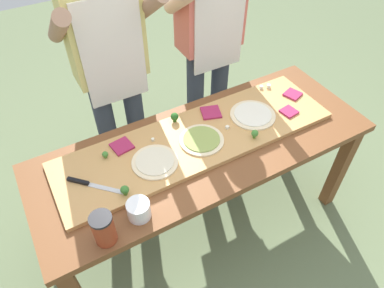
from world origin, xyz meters
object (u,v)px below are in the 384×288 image
flour_cup (139,210)px  sauce_jar (104,229)px  broccoli_floret_center_left (125,190)px  pizza_whole_white_garlic (253,115)px  cheese_crumble_b (227,127)px  cheese_crumble_c (261,87)px  broccoli_floret_back_left (175,117)px  cheese_crumble_d (269,86)px  chefs_knife (88,184)px  broccoli_floret_center_right (105,154)px  cheese_crumble_a (153,140)px  pizza_whole_pesto_green (202,140)px  cook_right (210,32)px  broccoli_floret_back_right (255,134)px  pizza_slice_center (211,112)px  pizza_slice_near_left (293,94)px  pizza_slice_far_right (289,112)px  pizza_slice_far_left (122,146)px  pizza_whole_cheese_artichoke (155,162)px  prep_table (204,157)px  cook_left (110,60)px

flour_cup → sauce_jar: bearing=-166.9°
broccoli_floret_center_left → pizza_whole_white_garlic: bearing=10.8°
cheese_crumble_b → cheese_crumble_c: bearing=27.7°
broccoli_floret_back_left → cheese_crumble_d: broccoli_floret_back_left is taller
chefs_knife → broccoli_floret_center_right: (0.13, 0.12, 0.02)m
broccoli_floret_back_left → cheese_crumble_a: broccoli_floret_back_left is taller
pizza_whole_pesto_green → broccoli_floret_center_left: bearing=-165.0°
broccoli_floret_back_left → cheese_crumble_b: size_ratio=3.20×
cook_right → broccoli_floret_center_left: bearing=-140.6°
broccoli_floret_back_left → cheese_crumble_a: 0.19m
broccoli_floret_center_right → cheese_crumble_b: size_ratio=2.22×
pizza_whole_white_garlic → broccoli_floret_back_right: size_ratio=5.10×
pizza_whole_white_garlic → pizza_slice_center: bearing=145.4°
pizza_slice_near_left → cheese_crumble_a: cheese_crumble_a is taller
pizza_slice_far_right → cheese_crumble_d: bearing=79.6°
chefs_knife → pizza_slice_center: size_ratio=2.07×
pizza_whole_white_garlic → pizza_slice_far_left: (-0.73, 0.13, -0.00)m
pizza_whole_cheese_artichoke → broccoli_floret_center_left: 0.23m
pizza_slice_near_left → flour_cup: 1.18m
chefs_knife → pizza_slice_center: chefs_knife is taller
pizza_whole_cheese_artichoke → broccoli_floret_center_right: (-0.20, 0.15, 0.01)m
prep_table → pizza_whole_white_garlic: size_ratio=7.19×
flour_cup → pizza_slice_near_left: bearing=15.4°
cheese_crumble_a → flour_cup: size_ratio=0.14×
pizza_whole_pesto_green → pizza_slice_far_left: pizza_whole_pesto_green is taller
pizza_slice_far_left → pizza_slice_center: 0.54m
pizza_whole_cheese_artichoke → pizza_slice_far_right: bearing=-1.9°
cheese_crumble_b → flour_cup: size_ratio=0.17×
broccoli_floret_center_left → broccoli_floret_back_right: broccoli_floret_center_left is taller
cheese_crumble_a → cheese_crumble_d: bearing=5.0°
broccoli_floret_center_left → cheese_crumble_d: broccoli_floret_center_left is taller
cheese_crumble_c → cheese_crumble_d: cheese_crumble_d is taller
cook_left → cook_right: (0.66, 0.00, 0.00)m
pizza_slice_far_right → sauce_jar: (-1.18, -0.24, 0.05)m
pizza_whole_pesto_green → cheese_crumble_b: (0.17, 0.01, 0.00)m
cheese_crumble_d → cook_left: size_ratio=0.01×
pizza_slice_far_left → broccoli_floret_back_left: 0.33m
broccoli_floret_center_right → cheese_crumble_d: size_ratio=1.84×
pizza_whole_pesto_green → broccoli_floret_back_left: bearing=104.4°
prep_table → cheese_crumble_a: cheese_crumble_a is taller
pizza_whole_cheese_artichoke → flour_cup: flour_cup is taller
prep_table → sauce_jar: bearing=-156.7°
pizza_whole_white_garlic → cook_left: cook_left is taller
broccoli_floret_center_left → broccoli_floret_back_right: (0.73, 0.01, -0.00)m
cheese_crumble_b → flour_cup: flour_cup is taller
cheese_crumble_a → pizza_slice_near_left: bearing=-3.8°
prep_table → pizza_slice_center: (0.15, 0.17, 0.13)m
broccoli_floret_center_right → broccoli_floret_center_left: bearing=-89.7°
broccoli_floret_back_right → cheese_crumble_d: (0.34, 0.31, -0.02)m
broccoli_floret_center_right → cheese_crumble_c: 1.03m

